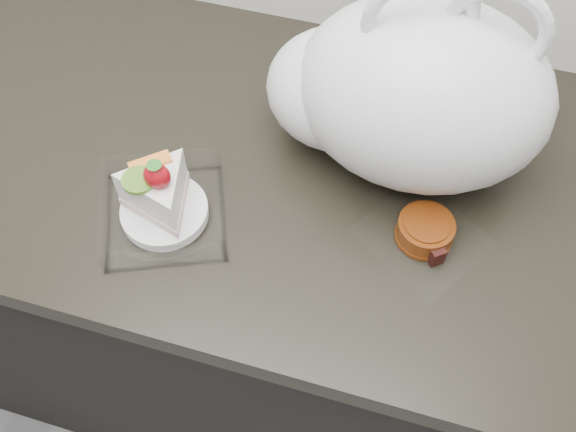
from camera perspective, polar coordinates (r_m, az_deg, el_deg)
The scene contains 4 objects.
counter at distance 1.35m, azimuth -3.76°, elevation -6.13°, with size 2.04×0.64×0.90m.
cake_tray at distance 0.89m, azimuth -11.14°, elevation 1.17°, with size 0.22×0.22×0.13m.
mooncake_wrap at distance 0.89m, azimuth 12.09°, elevation -1.44°, with size 0.21×0.20×0.04m.
plastic_bag at distance 0.89m, azimuth 10.35°, elevation 10.78°, with size 0.42×0.32×0.32m.
Camera 1 is at (0.26, 1.11, 1.65)m, focal length 40.00 mm.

